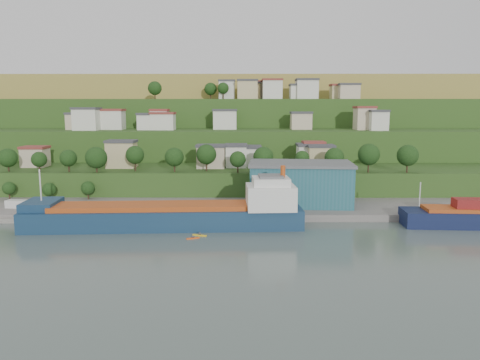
{
  "coord_description": "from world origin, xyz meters",
  "views": [
    {
      "loc": [
        14.57,
        -110.57,
        31.35
      ],
      "look_at": [
        13.82,
        15.0,
        11.76
      ],
      "focal_mm": 35.0,
      "sensor_mm": 36.0,
      "label": 1
    }
  ],
  "objects_px": {
    "cargo_ship_near": "(173,217)",
    "caravan": "(18,205)",
    "warehouse": "(300,183)",
    "kayak_orange": "(193,238)"
  },
  "relations": [
    {
      "from": "caravan",
      "to": "cargo_ship_near",
      "type": "bearing_deg",
      "value": -8.45
    },
    {
      "from": "cargo_ship_near",
      "to": "kayak_orange",
      "type": "relative_size",
      "value": 22.98
    },
    {
      "from": "warehouse",
      "to": "kayak_orange",
      "type": "bearing_deg",
      "value": -129.11
    },
    {
      "from": "cargo_ship_near",
      "to": "warehouse",
      "type": "distance_m",
      "value": 42.19
    },
    {
      "from": "warehouse",
      "to": "kayak_orange",
      "type": "height_order",
      "value": "warehouse"
    },
    {
      "from": "cargo_ship_near",
      "to": "warehouse",
      "type": "relative_size",
      "value": 2.27
    },
    {
      "from": "warehouse",
      "to": "caravan",
      "type": "xyz_separation_m",
      "value": [
        -84.02,
        -6.35,
        -5.69
      ]
    },
    {
      "from": "cargo_ship_near",
      "to": "warehouse",
      "type": "bearing_deg",
      "value": 27.92
    },
    {
      "from": "cargo_ship_near",
      "to": "caravan",
      "type": "height_order",
      "value": "cargo_ship_near"
    },
    {
      "from": "kayak_orange",
      "to": "cargo_ship_near",
      "type": "bearing_deg",
      "value": 98.74
    }
  ]
}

